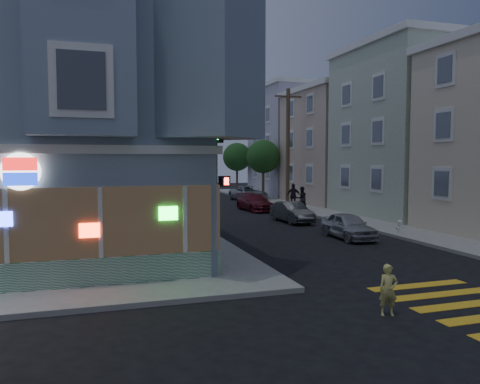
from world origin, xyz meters
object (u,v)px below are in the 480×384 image
parked_car_b (292,212)px  traffic_signal (217,161)px  street_tree_near (263,157)px  street_tree_far (237,157)px  utility_pole (288,145)px  fire_hydrant (400,227)px  parked_car_c (255,202)px  pedestrian_b (293,196)px  running_child (388,290)px  parked_car_d (248,193)px  pedestrian_a (302,199)px  parked_car_a (348,226)px

parked_car_b → traffic_signal: (-7.37, -10.62, 3.07)m
street_tree_near → street_tree_far: same height
utility_pole → fire_hydrant: bearing=-92.7°
parked_car_c → utility_pole: bearing=26.2°
pedestrian_b → parked_car_c: 2.84m
utility_pole → parked_car_b: utility_pole is taller
street_tree_near → fire_hydrant: size_ratio=7.62×
parked_car_c → traffic_signal: 18.95m
running_child → pedestrian_b: pedestrian_b is taller
street_tree_near → parked_car_d: bearing=-169.5°
running_child → parked_car_b: 16.45m
pedestrian_a → parked_car_d: pedestrian_a is taller
running_child → pedestrian_a: (7.23, 20.26, 0.36)m
street_tree_far → parked_car_d: bearing=-100.3°
parked_car_d → parked_car_c: bearing=-110.1°
parked_car_b → parked_car_c: parked_car_b is taller
street_tree_near → running_child: 31.58m
street_tree_near → parked_car_b: (-3.60, -14.51, -3.33)m
street_tree_near → pedestrian_b: size_ratio=2.94×
parked_car_a → fire_hydrant: parked_car_a is taller
utility_pole → parked_car_b: bearing=-111.8°
pedestrian_b → traffic_signal: 19.45m
street_tree_near → pedestrian_a: size_ratio=3.19×
running_child → parked_car_d: parked_car_d is taller
utility_pole → fire_hydrant: size_ratio=12.94×
parked_car_b → traffic_signal: bearing=-126.7°
utility_pole → parked_car_a: size_ratio=2.53×
pedestrian_b → utility_pole: bearing=-85.7°
running_child → parked_car_a: 10.90m
parked_car_c → street_tree_near: bearing=62.1°
parked_car_c → parked_car_d: (2.10, 7.67, 0.07)m
pedestrian_b → traffic_signal: bearing=77.3°
parked_car_b → fire_hydrant: 7.02m
parked_car_a → parked_car_d: bearing=86.7°
traffic_signal → fire_hydrant: bearing=3.1°
running_child → parked_car_c: running_child is taller
parked_car_a → parked_car_b: 6.00m
running_child → pedestrian_a: bearing=86.6°
utility_pole → pedestrian_a: 5.63m
utility_pole → parked_car_c: bearing=-150.2°
utility_pole → parked_car_c: 5.74m
street_tree_near → parked_car_a: bearing=-99.4°
utility_pole → parked_car_d: size_ratio=1.88×
pedestrian_a → traffic_signal: (-10.07, -15.06, 2.70)m
pedestrian_b → traffic_signal: (-10.07, -16.43, 2.63)m
parked_car_d → street_tree_near: bearing=5.6°
running_child → pedestrian_b: (7.23, 21.63, 0.43)m
parked_car_b → street_tree_near: bearing=74.1°
running_child → traffic_signal: size_ratio=0.24×
fire_hydrant → parked_car_b: bearing=112.6°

